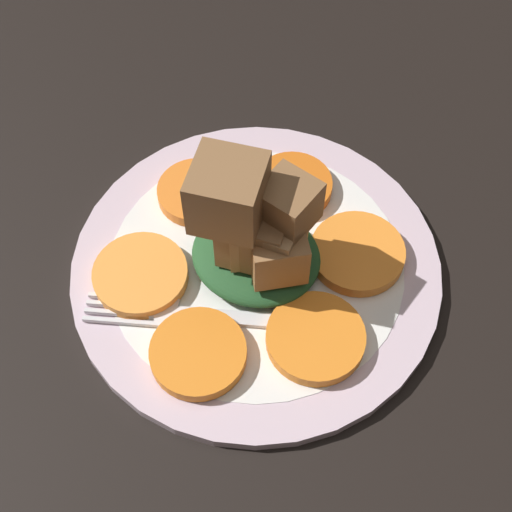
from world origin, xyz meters
TOP-DOWN VIEW (x-y plane):
  - table_slab at (0.00, 0.00)cm, footprint 120.00×120.00cm
  - plate at (0.00, 0.00)cm, footprint 28.32×28.32cm
  - carrot_slice_0 at (-7.45, -4.60)cm, footprint 7.13×7.13cm
  - carrot_slice_1 at (-0.72, -8.75)cm, footprint 6.84×6.84cm
  - carrot_slice_2 at (6.44, -4.46)cm, footprint 7.08×7.08cm
  - carrot_slice_3 at (6.91, 3.52)cm, footprint 7.24×7.24cm
  - carrot_slice_4 at (0.34, 7.72)cm, footprint 6.42×6.42cm
  - carrot_slice_5 at (-6.92, 4.10)cm, footprint 6.33×6.33cm
  - center_pile at (0.29, -0.16)cm, footprint 9.82×8.84cm
  - fork at (-1.01, -5.55)cm, footprint 19.48×7.67cm

SIDE VIEW (x-z plane):
  - table_slab at x=0.00cm, z-range 0.00..2.00cm
  - plate at x=0.00cm, z-range 1.99..3.04cm
  - fork at x=-1.01cm, z-range 3.10..3.50cm
  - carrot_slice_0 at x=-7.45cm, z-range 3.10..4.15cm
  - carrot_slice_1 at x=-0.72cm, z-range 3.10..4.15cm
  - carrot_slice_2 at x=6.44cm, z-range 3.10..4.15cm
  - carrot_slice_3 at x=6.91cm, z-range 3.10..4.15cm
  - carrot_slice_4 at x=0.34cm, z-range 3.10..4.15cm
  - carrot_slice_5 at x=-6.92cm, z-range 3.10..4.15cm
  - center_pile at x=0.29cm, z-range 1.74..13.24cm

